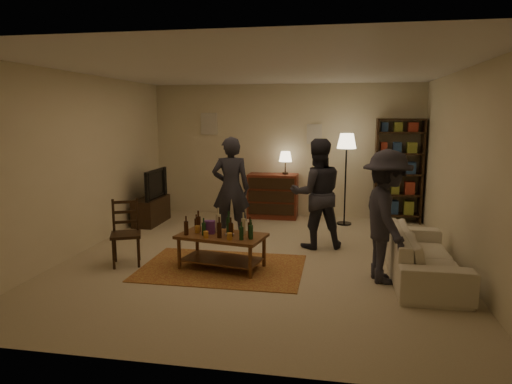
% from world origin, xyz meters
% --- Properties ---
extents(floor, '(6.00, 6.00, 0.00)m').
position_xyz_m(floor, '(0.00, 0.00, 0.00)').
color(floor, '#C6B793').
rests_on(floor, ground).
extents(room_shell, '(6.00, 6.00, 6.00)m').
position_xyz_m(room_shell, '(-0.65, 2.98, 1.81)').
color(room_shell, beige).
rests_on(room_shell, ground).
extents(rug, '(2.20, 1.50, 0.01)m').
position_xyz_m(rug, '(-0.44, -0.53, 0.01)').
color(rug, maroon).
rests_on(rug, ground).
extents(coffee_table, '(1.26, 0.84, 0.81)m').
position_xyz_m(coffee_table, '(-0.44, -0.53, 0.42)').
color(coffee_table, brown).
rests_on(coffee_table, ground).
extents(dining_chair, '(0.53, 0.53, 0.93)m').
position_xyz_m(dining_chair, '(-1.82, -0.56, 0.49)').
color(dining_chair, '#302010').
rests_on(dining_chair, ground).
extents(tv_stand, '(0.40, 1.00, 1.06)m').
position_xyz_m(tv_stand, '(-2.44, 1.80, 0.38)').
color(tv_stand, '#302010').
rests_on(tv_stand, ground).
extents(dresser, '(1.00, 0.50, 1.36)m').
position_xyz_m(dresser, '(-0.19, 2.71, 0.48)').
color(dresser, maroon).
rests_on(dresser, ground).
extents(bookshelf, '(0.90, 0.34, 2.02)m').
position_xyz_m(bookshelf, '(2.25, 2.78, 1.03)').
color(bookshelf, '#302010').
rests_on(bookshelf, ground).
extents(floor_lamp, '(0.36, 0.36, 1.74)m').
position_xyz_m(floor_lamp, '(1.24, 2.37, 1.48)').
color(floor_lamp, black).
rests_on(floor_lamp, ground).
extents(sofa, '(0.81, 2.08, 0.61)m').
position_xyz_m(sofa, '(2.20, -0.40, 0.30)').
color(sofa, beige).
rests_on(sofa, ground).
extents(person_left, '(0.70, 0.53, 1.73)m').
position_xyz_m(person_left, '(-0.67, 1.00, 0.86)').
color(person_left, '#222329').
rests_on(person_left, ground).
extents(person_right, '(0.98, 0.85, 1.73)m').
position_xyz_m(person_right, '(0.78, 0.74, 0.86)').
color(person_right, '#2A2A32').
rests_on(person_right, ground).
extents(person_by_sofa, '(0.80, 1.17, 1.67)m').
position_xyz_m(person_by_sofa, '(1.70, -0.63, 0.83)').
color(person_by_sofa, '#2A2A32').
rests_on(person_by_sofa, ground).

